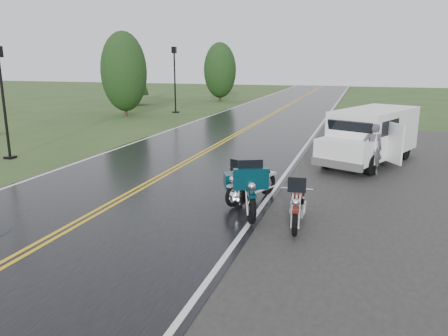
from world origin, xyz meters
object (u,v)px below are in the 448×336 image
at_px(motorcycle_silver, 234,186).
at_px(lamp_post_near_left, 4,103).
at_px(lamp_post_far_left, 175,80).
at_px(person_at_van, 373,150).
at_px(motorcycle_red, 296,211).
at_px(motorcycle_teal, 251,195).
at_px(van_white, 328,140).

distance_m(motorcycle_silver, lamp_post_near_left, 10.53).
bearing_deg(lamp_post_far_left, person_at_van, -47.25).
xyz_separation_m(motorcycle_red, lamp_post_far_left, (-11.86, 20.57, 1.73)).
relative_size(motorcycle_red, person_at_van, 1.23).
xyz_separation_m(motorcycle_silver, lamp_post_far_left, (-10.07, 19.13, 1.76)).
xyz_separation_m(motorcycle_red, motorcycle_teal, (-1.07, 0.41, 0.12)).
bearing_deg(lamp_post_near_left, motorcycle_red, -20.97).
relative_size(van_white, lamp_post_near_left, 1.21).
xyz_separation_m(motorcycle_red, person_at_van, (1.58, 6.03, 0.23)).
height_order(person_at_van, lamp_post_far_left, lamp_post_far_left).
bearing_deg(lamp_post_far_left, van_white, -49.46).
xyz_separation_m(motorcycle_silver, van_white, (1.89, 5.14, 0.41)).
distance_m(motorcycle_teal, van_white, 6.29).
height_order(motorcycle_red, lamp_post_near_left, lamp_post_near_left).
xyz_separation_m(motorcycle_red, motorcycle_silver, (-1.79, 1.45, -0.02)).
xyz_separation_m(van_white, person_at_van, (1.48, -0.55, -0.16)).
distance_m(van_white, person_at_van, 1.58).
height_order(motorcycle_red, motorcycle_teal, motorcycle_teal).
distance_m(person_at_van, lamp_post_far_left, 19.86).
relative_size(motorcycle_silver, person_at_van, 1.18).
relative_size(motorcycle_teal, person_at_van, 1.46).
relative_size(person_at_van, lamp_post_far_left, 0.36).
height_order(motorcycle_teal, lamp_post_far_left, lamp_post_far_left).
relative_size(motorcycle_teal, lamp_post_near_left, 0.59).
height_order(van_white, lamp_post_far_left, lamp_post_far_left).
bearing_deg(lamp_post_far_left, motorcycle_silver, -62.23).
height_order(motorcycle_teal, van_white, van_white).
height_order(van_white, person_at_van, van_white).
distance_m(motorcycle_silver, lamp_post_far_left, 21.69).
height_order(motorcycle_silver, lamp_post_far_left, lamp_post_far_left).
height_order(motorcycle_silver, lamp_post_near_left, lamp_post_near_left).
distance_m(motorcycle_red, lamp_post_near_left, 12.67).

